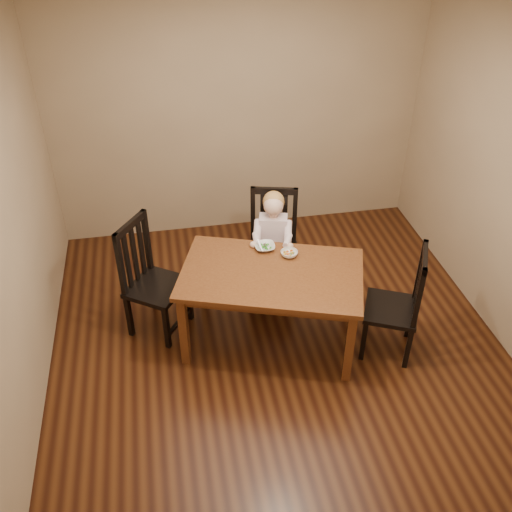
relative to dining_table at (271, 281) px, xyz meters
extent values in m
cube|color=#47240F|center=(0.05, 0.01, -0.67)|extent=(4.00, 4.00, 0.01)
cube|color=silver|center=(0.05, 0.01, 2.03)|extent=(4.00, 4.00, 0.01)
cube|color=#967D5F|center=(0.05, 2.01, 0.68)|extent=(4.00, 0.01, 2.70)
cube|color=#967D5F|center=(0.05, -1.99, 0.68)|extent=(4.00, 0.01, 2.70)
cube|color=#967D5F|center=(-1.95, 0.01, 0.68)|extent=(0.01, 4.00, 2.70)
cube|color=#967D5F|center=(2.05, 0.01, 0.68)|extent=(0.01, 4.00, 2.70)
cube|color=#502812|center=(0.00, 0.00, 0.07)|extent=(1.73, 1.35, 0.04)
cube|color=#502812|center=(0.00, 0.00, 0.01)|extent=(1.58, 1.20, 0.08)
cube|color=#502812|center=(-0.78, -0.14, -0.31)|extent=(0.09, 0.09, 0.72)
cube|color=#502812|center=(0.53, -0.59, -0.31)|extent=(0.09, 0.09, 0.72)
cube|color=#502812|center=(-0.53, 0.59, -0.31)|extent=(0.09, 0.09, 0.72)
cube|color=#502812|center=(0.78, 0.14, -0.31)|extent=(0.09, 0.09, 0.72)
cube|color=black|center=(0.15, 0.67, -0.22)|extent=(0.56, 0.55, 0.04)
cube|color=black|center=(0.40, 0.81, -0.46)|extent=(0.05, 0.05, 0.43)
cube|color=black|center=(0.01, 0.91, -0.46)|extent=(0.05, 0.05, 0.43)
cube|color=black|center=(0.30, 0.44, -0.46)|extent=(0.05, 0.05, 0.43)
cube|color=black|center=(-0.09, 0.54, -0.46)|extent=(0.05, 0.05, 0.43)
cube|color=black|center=(0.40, 0.81, 0.11)|extent=(0.05, 0.05, 0.60)
cube|color=black|center=(0.01, 0.91, 0.11)|extent=(0.05, 0.05, 0.60)
cube|color=black|center=(0.20, 0.86, 0.38)|extent=(0.44, 0.15, 0.06)
cube|color=black|center=(0.30, 0.83, 0.08)|extent=(0.05, 0.03, 0.52)
cube|color=black|center=(0.20, 0.86, 0.08)|extent=(0.05, 0.03, 0.52)
cube|color=black|center=(0.10, 0.88, 0.08)|extent=(0.05, 0.03, 0.52)
cube|color=black|center=(-0.97, 0.35, -0.20)|extent=(0.65, 0.65, 0.04)
cube|color=black|center=(-1.01, 0.63, -0.45)|extent=(0.06, 0.06, 0.45)
cube|color=black|center=(-1.25, 0.29, -0.45)|extent=(0.06, 0.06, 0.45)
cube|color=black|center=(-0.69, 0.41, -0.45)|extent=(0.06, 0.06, 0.45)
cube|color=black|center=(-0.92, 0.07, -0.45)|extent=(0.06, 0.06, 0.45)
cube|color=black|center=(-1.01, 0.63, 0.13)|extent=(0.06, 0.06, 0.62)
cube|color=black|center=(-1.25, 0.29, 0.13)|extent=(0.06, 0.06, 0.62)
cube|color=black|center=(-1.13, 0.46, 0.40)|extent=(0.29, 0.40, 0.07)
cube|color=black|center=(-1.07, 0.55, 0.09)|extent=(0.05, 0.05, 0.53)
cube|color=black|center=(-1.13, 0.46, 0.09)|extent=(0.05, 0.05, 0.53)
cube|color=black|center=(-1.19, 0.37, 0.09)|extent=(0.05, 0.05, 0.53)
cube|color=black|center=(0.99, -0.29, -0.23)|extent=(0.59, 0.60, 0.04)
cube|color=black|center=(1.07, -0.55, -0.46)|extent=(0.06, 0.06, 0.43)
cube|color=black|center=(1.24, -0.20, -0.46)|extent=(0.06, 0.06, 0.43)
cube|color=black|center=(0.74, -0.39, -0.46)|extent=(0.06, 0.06, 0.43)
cube|color=black|center=(0.90, -0.04, -0.46)|extent=(0.06, 0.06, 0.43)
cube|color=black|center=(1.07, -0.55, 0.09)|extent=(0.06, 0.06, 0.59)
cube|color=black|center=(1.24, -0.20, 0.09)|extent=(0.06, 0.06, 0.59)
cube|color=black|center=(1.16, -0.37, 0.36)|extent=(0.22, 0.41, 0.06)
cube|color=black|center=(1.11, -0.47, 0.06)|extent=(0.04, 0.05, 0.51)
cube|color=black|center=(1.16, -0.37, 0.06)|extent=(0.04, 0.05, 0.51)
cube|color=black|center=(1.20, -0.28, 0.06)|extent=(0.04, 0.05, 0.51)
imported|color=silver|center=(0.01, 0.35, 0.11)|extent=(0.19, 0.19, 0.04)
imported|color=silver|center=(0.20, 0.21, 0.11)|extent=(0.18, 0.18, 0.05)
cube|color=silver|center=(-0.03, 0.34, 0.14)|extent=(0.03, 0.12, 0.05)
cube|color=silver|center=(-0.03, 0.34, 0.12)|extent=(0.03, 0.04, 0.01)
camera|label=1|loc=(-0.83, -3.72, 2.99)|focal=40.00mm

